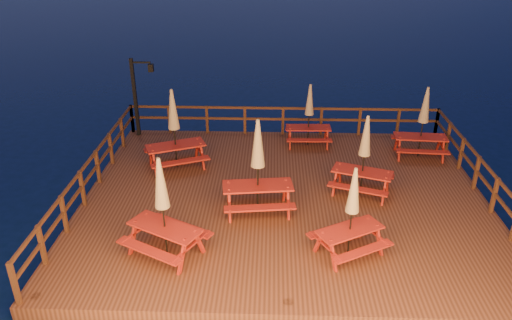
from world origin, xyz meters
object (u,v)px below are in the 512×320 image
object	(u,v)px
lamp_post	(139,90)
picnic_table_1	(423,121)
picnic_table_0	(309,114)
picnic_table_2	(174,128)

from	to	relation	value
lamp_post	picnic_table_1	bearing A→B (deg)	-8.77
picnic_table_0	picnic_table_1	distance (m)	3.92
picnic_table_1	picnic_table_0	bearing A→B (deg)	171.15
lamp_post	picnic_table_0	xyz separation A→B (m)	(6.30, -0.70, -0.59)
picnic_table_1	picnic_table_2	bearing A→B (deg)	-168.35
picnic_table_0	picnic_table_1	world-z (taller)	picnic_table_1
picnic_table_1	picnic_table_2	world-z (taller)	picnic_table_2
lamp_post	picnic_table_0	bearing A→B (deg)	-6.34
lamp_post	picnic_table_0	world-z (taller)	lamp_post
picnic_table_1	picnic_table_2	distance (m)	8.41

